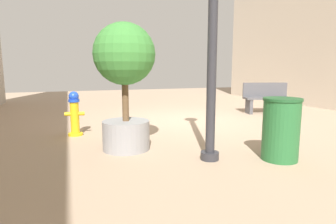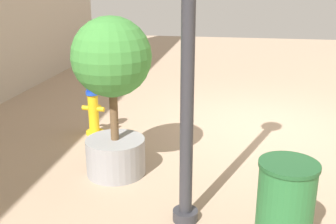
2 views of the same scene
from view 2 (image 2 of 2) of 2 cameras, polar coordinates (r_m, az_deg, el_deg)
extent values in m
plane|color=tan|center=(7.56, 12.82, -2.02)|extent=(23.40, 23.40, 0.00)
cylinder|color=gold|center=(7.15, -10.25, -2.80)|extent=(0.30, 0.30, 0.05)
cylinder|color=gold|center=(7.03, -10.41, -0.13)|extent=(0.18, 0.18, 0.65)
cylinder|color=blue|center=(6.93, -10.58, 2.67)|extent=(0.22, 0.22, 0.06)
sphere|color=blue|center=(6.91, -10.62, 3.36)|extent=(0.20, 0.20, 0.20)
cylinder|color=gold|center=(7.07, -11.42, 0.57)|extent=(0.14, 0.09, 0.08)
cylinder|color=gold|center=(6.95, -9.46, 0.39)|extent=(0.14, 0.09, 0.08)
cylinder|color=gold|center=(7.15, -9.92, 0.53)|extent=(0.12, 0.15, 0.10)
cylinder|color=gray|center=(5.62, -7.34, -6.16)|extent=(0.80, 0.80, 0.50)
cylinder|color=brown|center=(5.39, -7.62, 0.20)|extent=(0.11, 0.11, 0.81)
sphere|color=#3D8438|center=(5.21, -7.95, 7.68)|extent=(1.03, 1.03, 1.03)
cylinder|color=#2D2D33|center=(4.65, 2.45, -14.26)|extent=(0.28, 0.28, 0.12)
cylinder|color=#2D2D33|center=(4.00, 2.78, 7.08)|extent=(0.14, 0.14, 3.33)
cylinder|color=#266633|center=(4.15, 16.06, -13.06)|extent=(0.54, 0.54, 0.91)
cylinder|color=#1E5128|center=(3.93, 16.67, -7.13)|extent=(0.56, 0.56, 0.04)
camera|label=1|loc=(2.75, -67.47, -19.74)|focal=29.82mm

